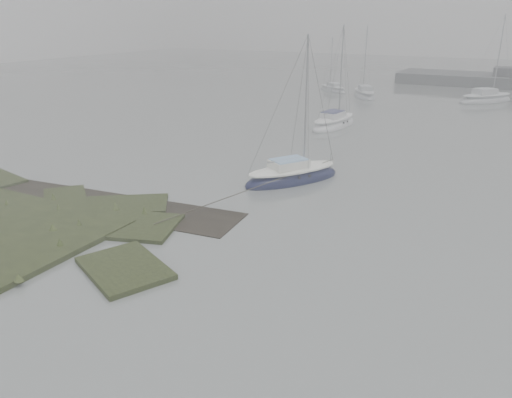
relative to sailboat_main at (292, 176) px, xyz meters
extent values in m
plane|color=slate|center=(-1.49, 18.01, -0.26)|extent=(160.00, 160.00, 0.00)
cube|color=#424247|center=(8.51, 49.01, 1.14)|extent=(4.00, 3.00, 2.20)
ellipsoid|color=black|center=(0.01, 0.01, -0.16)|extent=(4.83, 6.14, 1.46)
ellipsoid|color=white|center=(0.01, 0.01, 0.42)|extent=(4.09, 5.28, 0.41)
cube|color=white|center=(-0.13, -0.21, 0.78)|extent=(2.18, 2.43, 0.43)
cube|color=#8EB5E0|center=(-0.13, -0.21, 1.02)|extent=(2.01, 2.24, 0.07)
cylinder|color=#939399|center=(0.41, 0.67, 4.15)|extent=(0.09, 0.09, 6.86)
cylinder|color=#939399|center=(-0.22, -0.35, 1.02)|extent=(1.33, 2.08, 0.08)
ellipsoid|color=white|center=(-2.96, 14.94, -0.16)|extent=(2.87, 6.41, 1.50)
ellipsoid|color=white|center=(-2.96, 14.94, 0.44)|extent=(2.35, 5.56, 0.42)
cube|color=white|center=(-3.00, 14.68, 0.82)|extent=(1.60, 2.28, 0.44)
cube|color=#15154A|center=(-3.00, 14.68, 1.06)|extent=(1.49, 2.10, 0.07)
cylinder|color=#939399|center=(-2.85, 15.73, 4.29)|extent=(0.10, 0.10, 7.07)
cylinder|color=#939399|center=(-3.03, 14.51, 1.06)|extent=(0.42, 2.46, 0.08)
ellipsoid|color=#B9BDC4|center=(-5.58, 32.18, -0.16)|extent=(4.60, 6.16, 1.45)
ellipsoid|color=silver|center=(-5.58, 32.18, 0.42)|extent=(3.89, 5.30, 0.41)
cube|color=silver|center=(-5.46, 31.95, 0.78)|extent=(2.11, 2.41, 0.43)
cube|color=silver|center=(-5.46, 31.95, 1.01)|extent=(1.95, 2.22, 0.07)
cylinder|color=#939399|center=(-5.95, 32.85, 4.12)|extent=(0.09, 0.09, 6.81)
cylinder|color=#939399|center=(-5.38, 31.81, 1.01)|extent=(1.22, 2.12, 0.08)
ellipsoid|color=#B2B8BD|center=(7.02, 34.61, -0.15)|extent=(6.02, 6.69, 1.65)
ellipsoid|color=white|center=(7.02, 34.61, 0.51)|extent=(5.12, 5.73, 0.47)
cube|color=white|center=(6.84, 34.38, 0.92)|extent=(2.60, 2.73, 0.49)
cube|color=#B7BDC4|center=(6.84, 34.38, 1.19)|extent=(2.40, 2.52, 0.08)
cylinder|color=#939399|center=(7.57, 35.29, 4.74)|extent=(0.11, 0.11, 7.77)
cylinder|color=#939399|center=(6.72, 34.23, 1.19)|extent=(1.78, 2.17, 0.09)
ellipsoid|color=silver|center=(-10.29, 34.70, -0.18)|extent=(4.84, 4.19, 1.18)
ellipsoid|color=silver|center=(-10.29, 34.70, 0.29)|extent=(4.15, 3.56, 0.33)
cube|color=silver|center=(-10.12, 34.57, 0.58)|extent=(1.95, 1.83, 0.35)
cube|color=#B7BFC5|center=(-10.12, 34.57, 0.78)|extent=(1.80, 1.69, 0.06)
cylinder|color=#939399|center=(-10.79, 35.07, 3.31)|extent=(0.08, 0.08, 5.55)
cylinder|color=#939399|center=(-10.01, 34.49, 0.78)|extent=(1.59, 1.22, 0.06)
camera|label=1|loc=(10.88, -24.42, 8.46)|focal=35.00mm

